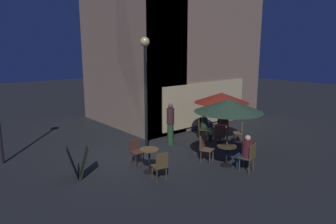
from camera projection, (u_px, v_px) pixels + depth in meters
ground_plane at (139, 156)px, 11.59m from camera, size 60.00×60.00×0.00m
cafe_building at (168, 37)px, 15.90m from camera, size 8.20×6.37×9.16m
street_lamp_near_corner at (145, 68)px, 11.78m from camera, size 0.37×0.37×4.42m
menu_sandwich_board at (78, 162)px, 9.60m from camera, size 0.82×0.75×0.96m
cafe_table_0 at (220, 131)px, 13.25m from camera, size 0.67×0.67×0.72m
cafe_table_1 at (227, 152)px, 10.53m from camera, size 0.67×0.67×0.73m
cafe_table_2 at (149, 157)px, 10.00m from camera, size 0.63×0.63×0.79m
patio_umbrella_0 at (222, 98)px, 12.96m from camera, size 2.31×2.31×2.16m
patio_umbrella_1 at (229, 106)px, 10.20m from camera, size 2.30×2.30×2.35m
cafe_chair_0 at (202, 127)px, 13.54m from camera, size 0.53×0.53×1.00m
cafe_chair_1 at (220, 134)px, 12.45m from camera, size 0.60×0.60×0.95m
cafe_chair_2 at (240, 131)px, 13.04m from camera, size 0.53×0.53×0.92m
cafe_chair_3 at (222, 125)px, 14.00m from camera, size 0.61×0.61×0.97m
cafe_chair_4 at (205, 146)px, 10.90m from camera, size 0.53×0.53×0.99m
cafe_chair_5 at (250, 155)px, 10.01m from camera, size 0.50×0.50×0.95m
cafe_chair_6 at (136, 150)px, 10.63m from camera, size 0.40×0.40×0.89m
cafe_chair_7 at (161, 164)px, 9.34m from camera, size 0.46×0.46×0.92m
patron_seated_0 at (205, 125)px, 13.47m from camera, size 0.44×0.51×1.22m
patron_seated_1 at (246, 151)px, 10.07m from camera, size 0.43×0.55×1.24m
patron_standing_2 at (170, 124)px, 12.80m from camera, size 0.32×0.32×1.77m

